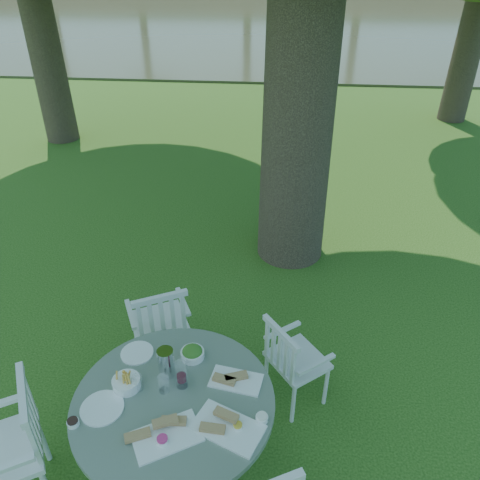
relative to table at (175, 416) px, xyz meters
The scene contains 7 objects.
ground 1.64m from the table, 80.23° to the left, with size 140.00×140.00×0.00m, color #1A3F0D.
table is the anchor object (origin of this frame).
chair_ne 0.99m from the table, 41.66° to the left, with size 0.56×0.56×0.82m.
chair_nw 0.98m from the table, 109.31° to the left, with size 0.58×0.56×0.87m.
chair_sw 0.97m from the table, 165.62° to the right, with size 0.63×0.64×0.95m.
tableware 0.22m from the table, 121.40° to the left, with size 1.18×0.93×0.21m.
river 24.52m from the table, 89.39° to the left, with size 100.00×28.00×0.12m, color #373A22.
Camera 1 is at (0.33, -3.37, 3.16)m, focal length 35.00 mm.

